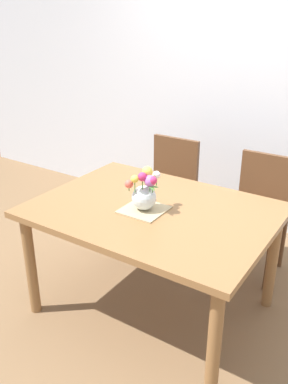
% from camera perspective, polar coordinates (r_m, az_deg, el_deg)
% --- Properties ---
extents(ground_plane, '(12.00, 12.00, 0.00)m').
position_cam_1_polar(ground_plane, '(2.92, 1.17, -15.65)').
color(ground_plane, brown).
extents(back_wall, '(7.00, 0.10, 2.80)m').
position_cam_1_polar(back_wall, '(3.75, 15.08, 15.95)').
color(back_wall, silver).
rests_on(back_wall, ground_plane).
extents(dining_table, '(1.44, 1.08, 0.75)m').
position_cam_1_polar(dining_table, '(2.55, 1.29, -4.00)').
color(dining_table, olive).
rests_on(dining_table, ground_plane).
extents(chair_left, '(0.42, 0.42, 0.90)m').
position_cam_1_polar(chair_left, '(3.48, 3.45, 1.12)').
color(chair_left, brown).
rests_on(chair_left, ground_plane).
extents(chair_right, '(0.42, 0.42, 0.90)m').
position_cam_1_polar(chair_right, '(3.20, 15.83, -1.90)').
color(chair_right, brown).
rests_on(chair_right, ground_plane).
extents(placemat, '(0.25, 0.25, 0.01)m').
position_cam_1_polar(placemat, '(2.48, 0.00, -2.46)').
color(placemat, tan).
rests_on(placemat, dining_table).
extents(flower_vase, '(0.19, 0.21, 0.27)m').
position_cam_1_polar(flower_vase, '(2.43, 0.07, -0.08)').
color(flower_vase, silver).
rests_on(flower_vase, placemat).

